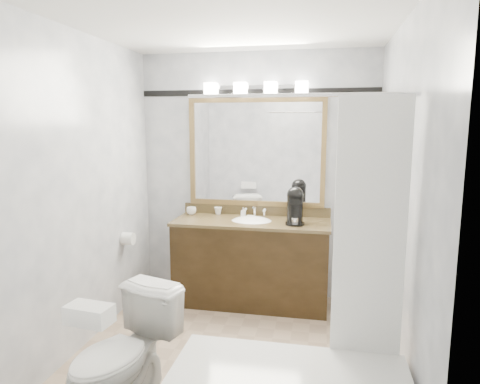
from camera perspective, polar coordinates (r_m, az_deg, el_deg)
name	(u,v)px	position (r m, az deg, el deg)	size (l,w,h in m)	color
room	(229,198)	(3.15, -1.52, -0.80)	(2.42, 2.62, 2.52)	tan
vanity	(251,260)	(4.32, 1.52, -9.10)	(1.53, 0.58, 0.97)	black
mirror	(256,152)	(4.37, 2.16, 5.30)	(1.40, 0.04, 1.10)	olive
vanity_light_bar	(256,88)	(4.32, 2.10, 13.66)	(1.02, 0.14, 0.12)	silver
accent_stripe	(257,92)	(4.38, 2.24, 13.16)	(2.40, 0.01, 0.06)	black
tp_roll	(128,239)	(4.26, -14.69, -6.04)	(0.12, 0.12, 0.11)	white
toilet	(123,356)	(2.90, -15.39, -20.39)	(0.43, 0.75, 0.76)	white
tissue_box	(89,314)	(2.44, -19.45, -15.11)	(0.24, 0.13, 0.10)	white
coffee_maker	(295,205)	(4.08, 7.35, -1.69)	(0.18, 0.23, 0.35)	black
cup_left	(191,211)	(4.49, -6.50, -2.51)	(0.10, 0.10, 0.08)	white
cup_right	(218,211)	(4.48, -2.94, -2.51)	(0.08, 0.08, 0.07)	white
soap_bottle_a	(243,212)	(4.34, 0.41, -2.73)	(0.04, 0.05, 0.10)	white
soap_bar	(251,217)	(4.32, 1.45, -3.30)	(0.07, 0.05, 0.02)	beige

